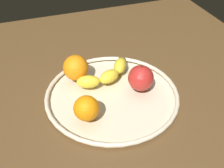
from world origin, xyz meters
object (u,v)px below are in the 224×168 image
at_px(apple, 141,78).
at_px(orange_front_left, 86,108).
at_px(fruit_bowl, 112,95).
at_px(orange_front_right, 76,68).
at_px(banana, 107,74).

height_order(apple, orange_front_left, apple).
xyz_separation_m(fruit_bowl, orange_front_right, (-0.08, 0.10, 0.05)).
relative_size(fruit_bowl, apple, 4.67).
distance_m(fruit_bowl, apple, 0.09).
bearing_deg(orange_front_left, fruit_bowl, 38.19).
xyz_separation_m(banana, orange_front_right, (-0.08, 0.03, 0.02)).
xyz_separation_m(banana, apple, (0.07, -0.07, 0.02)).
bearing_deg(banana, orange_front_left, -147.61).
relative_size(apple, orange_front_right, 1.07).
bearing_deg(fruit_bowl, banana, 83.51).
xyz_separation_m(apple, orange_front_right, (-0.16, 0.11, 0.00)).
bearing_deg(apple, fruit_bowl, 174.00).
height_order(orange_front_left, orange_front_right, orange_front_right).
bearing_deg(banana, orange_front_right, 136.81).
relative_size(banana, orange_front_right, 2.45).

